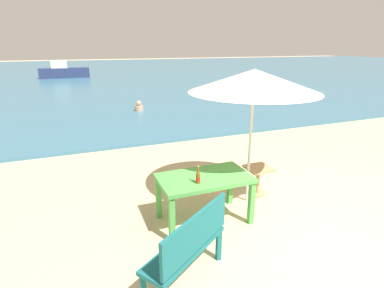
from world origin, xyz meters
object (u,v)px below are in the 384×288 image
Objects in this scene: beer_bottle_amber at (198,177)px; swimmer_person at (139,107)px; patio_umbrella at (254,81)px; picnic_table_green at (204,183)px; side_table_wood at (258,177)px; bench_teal_center at (190,244)px; boat_cargo_ship at (64,72)px.

swimmer_person is (0.90, 8.50, -0.61)m from beer_bottle_amber.
swimmer_person is at bearing 91.72° from patio_umbrella.
picnic_table_green is 2.59× the size of side_table_wood.
swimmer_person is at bearing 83.94° from beer_bottle_amber.
beer_bottle_amber is 0.22× the size of bench_teal_center.
beer_bottle_amber is (-0.18, -0.17, 0.20)m from picnic_table_green.
side_table_wood reaches higher than swimmer_person.
beer_bottle_amber is at bearing -96.06° from swimmer_person.
beer_bottle_amber is at bearing -84.95° from boat_cargo_ship.
swimmer_person is (-0.24, 8.02, -1.88)m from patio_umbrella.
swimmer_person is (1.41, 9.48, -0.30)m from bench_teal_center.
side_table_wood is 0.14× the size of boat_cargo_ship.
patio_umbrella is at bearing 17.35° from picnic_table_green.
picnic_table_green is 0.32m from beer_bottle_amber.
patio_umbrella reaches higher than side_table_wood.
bench_teal_center reaches higher than picnic_table_green.
boat_cargo_ship is (-3.54, 23.01, 0.23)m from side_table_wood.
picnic_table_green is 8.37m from swimmer_person.
patio_umbrella is 1.80m from side_table_wood.
patio_umbrella is 2.71m from bench_teal_center.
side_table_wood is 2.54m from bench_teal_center.
beer_bottle_amber is 0.49× the size of side_table_wood.
bench_teal_center reaches higher than swimmer_person.
beer_bottle_amber is 1.15m from bench_teal_center.
bench_teal_center is (-1.96, -1.60, 0.19)m from side_table_wood.
patio_umbrella reaches higher than picnic_table_green.
bench_teal_center is at bearing -120.76° from picnic_table_green.
patio_umbrella is at bearing -155.35° from side_table_wood.
bench_teal_center is at bearing -117.38° from beer_bottle_amber.
side_table_wood is at bearing 39.21° from bench_teal_center.
bench_teal_center is at bearing -138.56° from patio_umbrella.
patio_umbrella is at bearing 22.56° from beer_bottle_amber.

